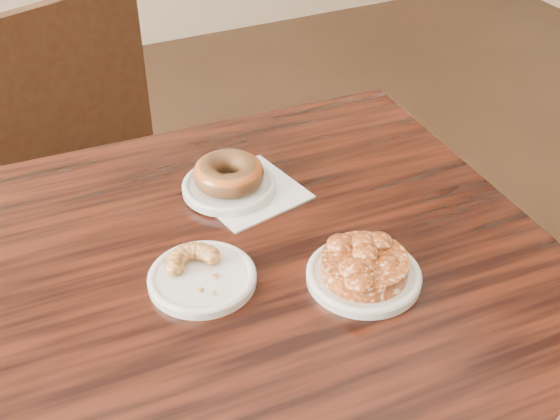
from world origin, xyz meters
name	(u,v)px	position (x,y,z in m)	size (l,w,h in m)	color
cafe_table	(274,417)	(-0.18, -0.04, 0.38)	(0.83, 0.83, 0.75)	black
chair_far	(49,153)	(-0.39, 0.91, 0.45)	(0.44, 0.44, 0.90)	black
napkin	(249,192)	(-0.15, 0.13, 0.75)	(0.16, 0.16, 0.00)	white
plate_donut	(229,187)	(-0.17, 0.15, 0.76)	(0.15, 0.15, 0.01)	silver
plate_cruller	(202,279)	(-0.29, -0.04, 0.76)	(0.15, 0.15, 0.01)	white
plate_fritter	(364,276)	(-0.08, -0.13, 0.76)	(0.16, 0.16, 0.01)	silver
glazed_donut	(228,173)	(-0.17, 0.15, 0.79)	(0.12, 0.12, 0.04)	#903815
apple_fritter	(365,262)	(-0.08, -0.13, 0.78)	(0.16, 0.16, 0.04)	#4A1C07
cruller_fragment	(201,269)	(-0.29, -0.04, 0.77)	(0.09, 0.09, 0.03)	brown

